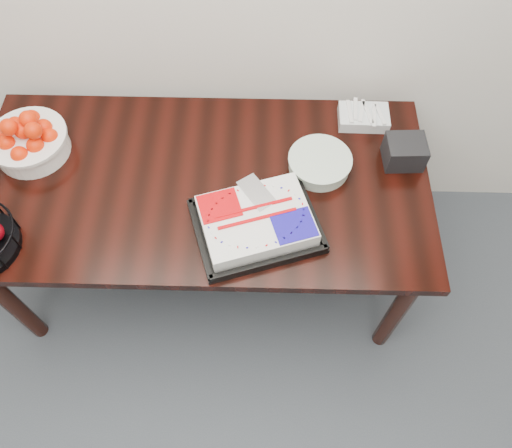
{
  "coord_description": "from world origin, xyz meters",
  "views": [
    {
      "loc": [
        0.24,
        0.85,
        2.34
      ],
      "look_at": [
        0.22,
        1.76,
        0.83
      ],
      "focal_mm": 35.0,
      "sensor_mm": 36.0,
      "label": 1
    }
  ],
  "objects_px": {
    "table": "(203,193)",
    "cake_tray": "(256,222)",
    "tangerine_bowl": "(27,137)",
    "napkin_box": "(404,152)",
    "plate_stack": "(320,163)"
  },
  "relations": [
    {
      "from": "table",
      "to": "cake_tray",
      "type": "height_order",
      "value": "cake_tray"
    },
    {
      "from": "table",
      "to": "cake_tray",
      "type": "relative_size",
      "value": 3.4
    },
    {
      "from": "plate_stack",
      "to": "tangerine_bowl",
      "type": "bearing_deg",
      "value": 177.17
    },
    {
      "from": "table",
      "to": "tangerine_bowl",
      "type": "distance_m",
      "value": 0.72
    },
    {
      "from": "table",
      "to": "plate_stack",
      "type": "distance_m",
      "value": 0.49
    },
    {
      "from": "table",
      "to": "cake_tray",
      "type": "distance_m",
      "value": 0.33
    },
    {
      "from": "tangerine_bowl",
      "to": "table",
      "type": "bearing_deg",
      "value": -10.84
    },
    {
      "from": "cake_tray",
      "to": "plate_stack",
      "type": "height_order",
      "value": "cake_tray"
    },
    {
      "from": "table",
      "to": "plate_stack",
      "type": "height_order",
      "value": "plate_stack"
    },
    {
      "from": "tangerine_bowl",
      "to": "plate_stack",
      "type": "bearing_deg",
      "value": -2.83
    },
    {
      "from": "plate_stack",
      "to": "napkin_box",
      "type": "distance_m",
      "value": 0.34
    },
    {
      "from": "tangerine_bowl",
      "to": "plate_stack",
      "type": "relative_size",
      "value": 1.25
    },
    {
      "from": "tangerine_bowl",
      "to": "napkin_box",
      "type": "height_order",
      "value": "tangerine_bowl"
    },
    {
      "from": "cake_tray",
      "to": "tangerine_bowl",
      "type": "relative_size",
      "value": 1.69
    },
    {
      "from": "cake_tray",
      "to": "tangerine_bowl",
      "type": "height_order",
      "value": "tangerine_bowl"
    }
  ]
}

